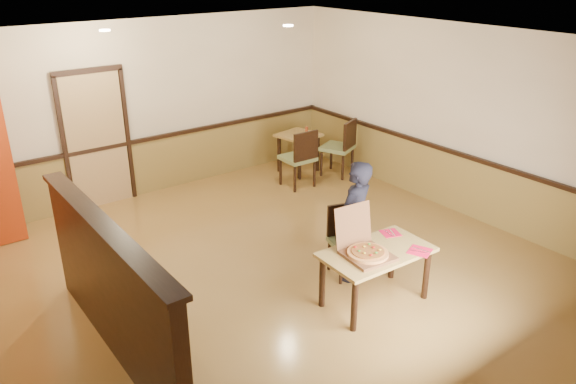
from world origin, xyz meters
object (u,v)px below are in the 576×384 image
object	(u,v)px
side_chair_right	(341,145)
condiment	(307,130)
pizza_box	(365,250)
diner	(355,222)
main_table	(376,259)
side_chair_left	(300,156)
diner_chair	(347,237)
side_table	(298,143)

from	to	relation	value
side_chair_right	condiment	xyz separation A→B (m)	(-0.36, 0.54, 0.21)
pizza_box	diner	bearing A→B (deg)	62.97
main_table	pizza_box	bearing A→B (deg)	179.46
side_chair_left	pizza_box	bearing A→B (deg)	64.11
diner_chair	condiment	size ratio (longest dim) A/B	6.51
main_table	diner_chair	distance (m)	0.72
main_table	diner_chair	size ratio (longest dim) A/B	1.45
diner	side_chair_right	bearing A→B (deg)	-146.60
pizza_box	condiment	distance (m)	4.36
condiment	side_chair_right	bearing A→B (deg)	-56.41
side_chair_left	side_chair_right	world-z (taller)	side_chair_right
side_chair_left	pizza_box	world-z (taller)	pizza_box
side_chair_left	side_chair_right	size ratio (longest dim) A/B	0.99
side_chair_left	diner	bearing A→B (deg)	65.42
diner_chair	side_table	size ratio (longest dim) A/B	1.15
main_table	side_chair_left	bearing A→B (deg)	68.16
main_table	side_chair_left	size ratio (longest dim) A/B	1.25
side_chair_right	side_table	bearing A→B (deg)	-76.17
side_table	pizza_box	bearing A→B (deg)	-118.51
main_table	pizza_box	distance (m)	0.25
diner_chair	side_chair_right	world-z (taller)	side_chair_right
main_table	diner	distance (m)	0.61
diner_chair	side_chair_left	xyz separation A→B (m)	(1.26, 2.54, 0.08)
side_table	diner	size ratio (longest dim) A/B	0.50
side_table	pizza_box	size ratio (longest dim) A/B	1.26
pizza_box	main_table	bearing A→B (deg)	2.97
diner	pizza_box	distance (m)	0.64
side_table	diner_chair	bearing A→B (deg)	-118.46
diner_chair	side_chair_left	distance (m)	2.83
side_chair_left	diner	xyz separation A→B (m)	(-1.29, -2.68, 0.20)
side_table	diner	xyz separation A→B (m)	(-1.74, -3.30, 0.22)
side_chair_right	condiment	bearing A→B (deg)	-80.40
diner_chair	side_chair_left	world-z (taller)	side_chair_left
condiment	main_table	bearing A→B (deg)	-118.31
side_table	side_chair_left	bearing A→B (deg)	-125.82
main_table	side_table	xyz separation A→B (m)	(1.91, 3.85, -0.03)
diner_chair	side_chair_right	distance (m)	3.36
side_table	diner	distance (m)	3.74
diner_chair	side_table	world-z (taller)	diner_chair
side_table	pizza_box	world-z (taller)	pizza_box
diner	condiment	world-z (taller)	diner
side_chair_left	condiment	distance (m)	0.82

